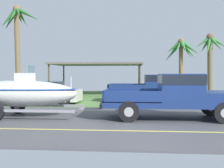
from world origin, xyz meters
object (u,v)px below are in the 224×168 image
parked_sedan_near (44,93)px  palm_tree_near_right (182,52)px  pickup_truck_towing (179,94)px  palm_tree_mid (17,29)px  carport_awning (98,65)px  palm_tree_far_left (211,51)px  parked_pickup_background (157,87)px  boat_on_trailer (19,93)px

parked_sedan_near → palm_tree_near_right: 11.87m
pickup_truck_towing → palm_tree_mid: (-10.90, 9.04, 4.34)m
carport_awning → palm_tree_near_right: size_ratio=1.63×
palm_tree_far_left → parked_sedan_near: bearing=-149.7°
pickup_truck_towing → palm_tree_mid: size_ratio=0.78×
pickup_truck_towing → parked_pickup_background: pickup_truck_towing is taller
carport_awning → palm_tree_mid: size_ratio=1.10×
parked_sedan_near → palm_tree_far_left: size_ratio=0.84×
pickup_truck_towing → palm_tree_mid: bearing=140.3°
pickup_truck_towing → parked_sedan_near: pickup_truck_towing is taller
palm_tree_mid → palm_tree_far_left: 15.85m
boat_on_trailer → parked_sedan_near: 5.19m
palm_tree_near_right → palm_tree_far_left: palm_tree_far_left is taller
pickup_truck_towing → parked_sedan_near: 9.05m
boat_on_trailer → parked_pickup_background: bearing=44.9°
parked_sedan_near → palm_tree_mid: size_ratio=0.62×
pickup_truck_towing → carport_awning: size_ratio=0.71×
pickup_truck_towing → palm_tree_near_right: 12.05m
palm_tree_far_left → carport_awning: bearing=178.3°
palm_tree_far_left → parked_pickup_background: bearing=-130.5°
palm_tree_near_right → parked_pickup_background: bearing=-114.9°
carport_awning → palm_tree_near_right: palm_tree_near_right is taller
parked_pickup_background → carport_awning: size_ratio=0.74×
boat_on_trailer → parked_pickup_background: (6.44, 6.41, 0.00)m
carport_awning → palm_tree_near_right: 7.26m
pickup_truck_towing → parked_sedan_near: (-7.45, 5.13, -0.36)m
parked_pickup_background → parked_sedan_near: parked_pickup_background is taller
palm_tree_mid → palm_tree_near_right: bearing=11.1°
pickup_truck_towing → palm_tree_far_left: bearing=69.4°
palm_tree_near_right → palm_tree_far_left: 2.57m
parked_sedan_near → parked_pickup_background: bearing=10.2°
palm_tree_mid → palm_tree_far_left: bearing=11.4°
parked_pickup_background → carport_awning: (-4.75, 6.02, 1.66)m
parked_pickup_background → palm_tree_mid: size_ratio=0.81×
parked_sedan_near → palm_tree_near_right: (9.51, 6.45, 2.97)m
palm_tree_near_right → boat_on_trailer: bearing=-127.4°
pickup_truck_towing → carport_awning: bearing=112.2°
carport_awning → palm_tree_far_left: 9.71m
boat_on_trailer → palm_tree_near_right: palm_tree_near_right is taller
pickup_truck_towing → boat_on_trailer: (-6.77, 0.00, -0.02)m
parked_sedan_near → carport_awning: (2.37, 7.30, 2.00)m
parked_sedan_near → palm_tree_far_left: palm_tree_far_left is taller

